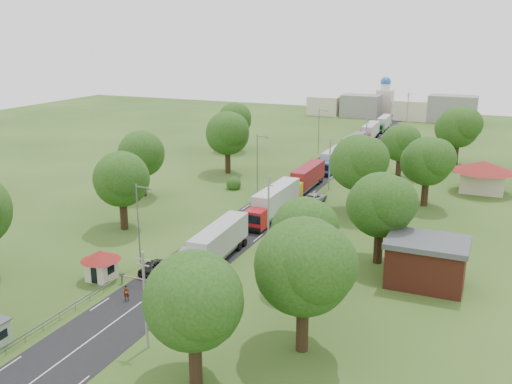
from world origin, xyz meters
The scene contains 45 objects.
ground centered at (0.00, 0.00, 0.00)m, with size 260.00×260.00×0.00m, color #2A4717.
road centered at (0.00, 20.00, 0.00)m, with size 8.00×200.00×0.04m, color black.
boom_barrier centered at (-1.36, -25.00, 0.89)m, with size 9.22×0.35×1.18m.
guard_booth centered at (-7.20, -25.00, 2.16)m, with size 4.40×4.40×3.45m.
guard_rail centered at (-5.00, -35.00, 0.00)m, with size 0.10×17.00×1.70m, color slate, non-canonical shape.
info_sign centered at (5.20, 35.00, 3.00)m, with size 0.12×3.10×4.10m.
pole_0 centered at (5.50, -35.00, 4.68)m, with size 1.60×0.24×9.00m.
pole_1 centered at (5.50, -7.00, 4.68)m, with size 1.60×0.24×9.00m.
pole_2 centered at (5.50, 21.00, 4.68)m, with size 1.60×0.24×9.00m.
pole_3 centered at (5.50, 49.00, 4.68)m, with size 1.60×0.24×9.00m.
pole_4 centered at (5.50, 77.00, 4.68)m, with size 1.60×0.24×9.00m.
pole_5 centered at (5.50, 105.00, 4.68)m, with size 1.60×0.24×9.00m.
lamp_0 centered at (-5.35, -20.00, 5.55)m, with size 2.03×0.22×10.00m.
lamp_1 centered at (-5.35, 15.00, 5.55)m, with size 2.03×0.22×10.00m.
lamp_2 centered at (-5.35, 50.00, 5.55)m, with size 2.03×0.22×10.00m.
tree_0 centered at (11.99, -37.84, 7.22)m, with size 8.80×8.80×11.07m.
tree_1 centered at (17.99, -29.83, 7.85)m, with size 9.60×9.60×12.05m.
tree_2 centered at (13.99, -17.86, 6.60)m, with size 8.00×8.00×10.10m.
tree_3 centered at (19.99, -7.84, 7.22)m, with size 8.80×8.80×11.07m.
tree_4 centered at (12.99, 10.17, 7.85)m, with size 9.60×9.60×12.05m.
tree_5 centered at (21.99, 18.16, 7.22)m, with size 8.80×8.80×11.07m.
tree_6 centered at (14.99, 35.14, 6.60)m, with size 8.00×8.00×10.10m.
tree_7 centered at (23.99, 50.17, 7.85)m, with size 9.60×9.60×12.05m.
tree_10 centered at (-15.01, -9.84, 7.22)m, with size 8.80×8.80×11.07m.
tree_11 centered at (-22.01, 5.16, 7.22)m, with size 8.80×8.80×11.07m.
tree_12 centered at (-16.01, 25.17, 7.85)m, with size 9.60×9.60×12.05m.
tree_13 centered at (-24.01, 45.16, 7.22)m, with size 8.80×8.80×11.07m.
house_brick centered at (26.00, -12.00, 2.65)m, with size 8.60×6.60×5.20m.
house_cream centered at (30.00, 30.00, 3.64)m, with size 10.08×10.08×5.80m.
distant_town centered at (0.68, 110.00, 3.49)m, with size 52.00×8.00×8.00m.
church centered at (-4.00, 118.00, 5.39)m, with size 5.00×5.00×12.30m.
truck_0 centered at (2.15, -15.47, 2.23)m, with size 3.17×15.24×4.21m.
truck_1 centered at (2.18, 3.30, 2.31)m, with size 2.86×15.72×4.36m.
truck_2 centered at (1.86, 19.37, 2.14)m, with size 2.49×14.56×4.04m.
truck_3 centered at (1.94, 36.34, 2.09)m, with size 2.59×14.21×3.94m.
truck_4 centered at (1.94, 52.67, 2.15)m, with size 3.18×14.65×4.05m.
truck_5 centered at (1.75, 70.19, 2.15)m, with size 2.92×14.64×4.05m.
truck_6 centered at (1.93, 86.94, 1.98)m, with size 2.54×13.48×3.73m.
car_lane_front centered at (-3.00, -21.11, 0.76)m, with size 1.80×4.48×1.52m, color black.
car_lane_mid centered at (-1.00, -16.12, 0.81)m, with size 1.71×4.90×1.62m, color gray.
car_lane_rear centered at (-1.19, -7.63, 0.70)m, with size 1.95×4.80×1.39m, color black.
car_verge_near centered at (5.50, 12.72, 0.79)m, with size 2.62×5.68×1.58m, color #B4B4B4.
car_verge_far centered at (7.37, 33.87, 0.67)m, with size 1.59×3.94×1.34m, color #525459.
pedestrian_near centered at (-1.54, -28.26, 0.83)m, with size 0.60×0.40×1.65m, color gray.
pedestrian_booth centered at (-6.50, -23.49, 0.93)m, with size 0.90×0.70×1.86m, color gray.
Camera 1 is at (31.74, -71.90, 26.74)m, focal length 40.00 mm.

